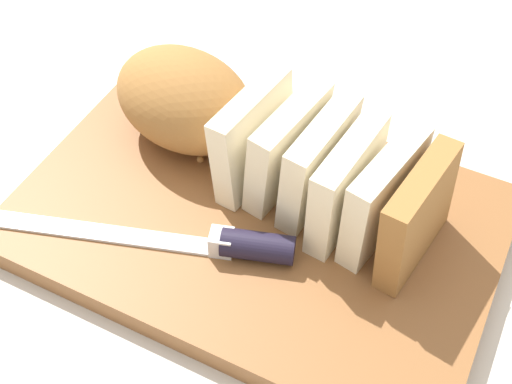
# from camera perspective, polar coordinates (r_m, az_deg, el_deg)

# --- Properties ---
(ground_plane) EXTENTS (3.00, 3.00, 0.00)m
(ground_plane) POSITION_cam_1_polar(r_m,az_deg,el_deg) (0.64, 0.00, -3.17)
(ground_plane) COLOR beige
(cutting_board) EXTENTS (0.44, 0.30, 0.02)m
(cutting_board) POSITION_cam_1_polar(r_m,az_deg,el_deg) (0.63, 0.00, -2.49)
(cutting_board) COLOR brown
(cutting_board) RESTS_ON ground_plane
(bread_loaf) EXTENTS (0.34, 0.14, 0.10)m
(bread_loaf) POSITION_cam_1_polar(r_m,az_deg,el_deg) (0.63, -0.45, 4.95)
(bread_loaf) COLOR #996633
(bread_loaf) RESTS_ON cutting_board
(bread_knife) EXTENTS (0.28, 0.12, 0.03)m
(bread_knife) POSITION_cam_1_polar(r_m,az_deg,el_deg) (0.59, -2.97, -4.22)
(bread_knife) COLOR silver
(bread_knife) RESTS_ON cutting_board
(crumb_near_knife) EXTENTS (0.00, 0.00, 0.00)m
(crumb_near_knife) POSITION_cam_1_polar(r_m,az_deg,el_deg) (0.60, -1.61, -4.42)
(crumb_near_knife) COLOR #A8753D
(crumb_near_knife) RESTS_ON cutting_board
(crumb_near_loaf) EXTENTS (0.00, 0.00, 0.00)m
(crumb_near_loaf) POSITION_cam_1_polar(r_m,az_deg,el_deg) (0.63, 0.08, -0.72)
(crumb_near_loaf) COLOR #A8753D
(crumb_near_loaf) RESTS_ON cutting_board
(crumb_stray_left) EXTENTS (0.01, 0.01, 0.01)m
(crumb_stray_left) POSITION_cam_1_polar(r_m,az_deg,el_deg) (0.67, -4.64, 2.72)
(crumb_stray_left) COLOR #A8753D
(crumb_stray_left) RESTS_ON cutting_board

